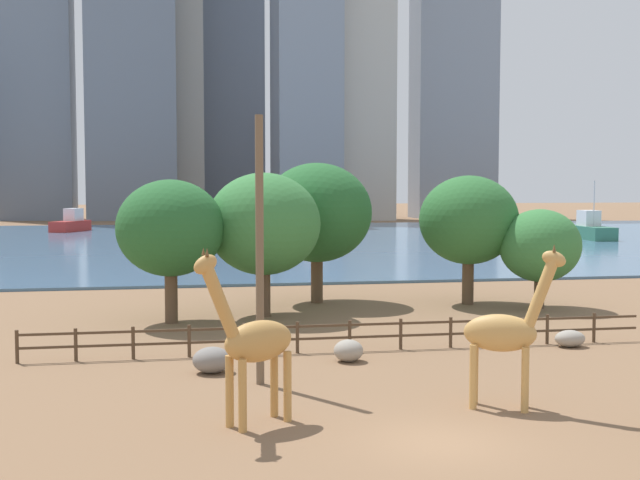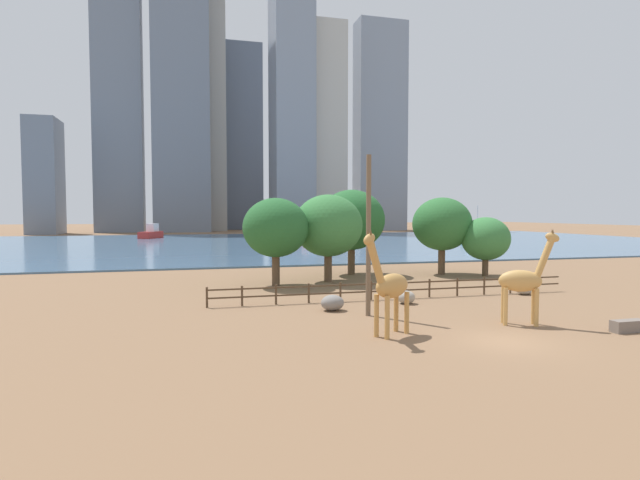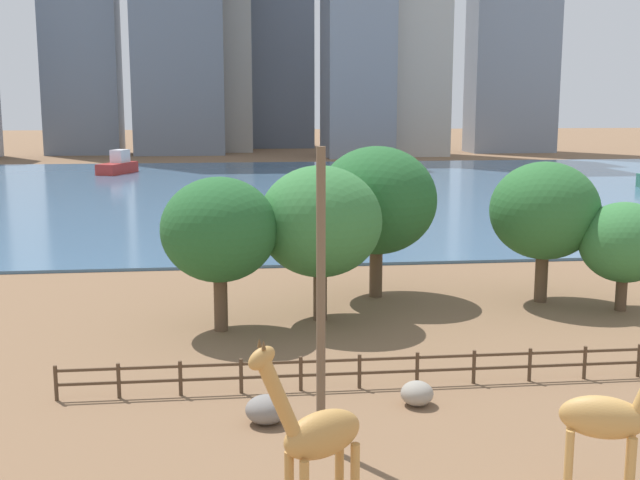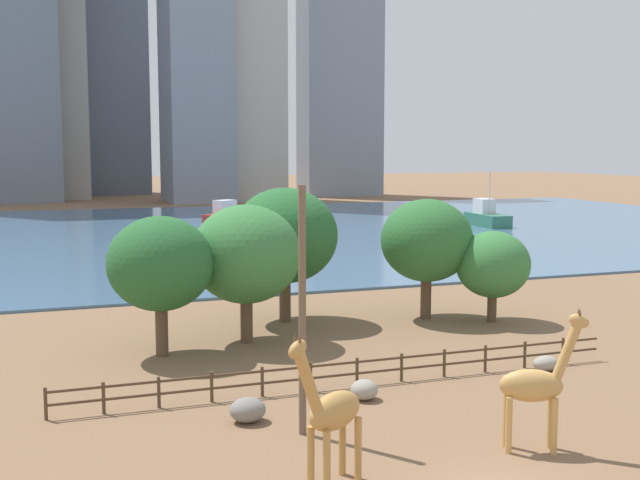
{
  "view_description": "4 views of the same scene",
  "coord_description": "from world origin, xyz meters",
  "px_view_note": "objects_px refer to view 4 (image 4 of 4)",
  "views": [
    {
      "loc": [
        -6.77,
        -20.09,
        6.85
      ],
      "look_at": [
        1.64,
        27.74,
        3.56
      ],
      "focal_mm": 45.0,
      "sensor_mm": 36.0,
      "label": 1
    },
    {
      "loc": [
        -14.06,
        -19.72,
        5.91
      ],
      "look_at": [
        1.26,
        38.22,
        2.7
      ],
      "focal_mm": 28.0,
      "sensor_mm": 36.0,
      "label": 2
    },
    {
      "loc": [
        -6.79,
        -16.06,
        10.57
      ],
      "look_at": [
        -2.06,
        24.79,
        3.38
      ],
      "focal_mm": 45.0,
      "sensor_mm": 36.0,
      "label": 3
    },
    {
      "loc": [
        -13.25,
        -20.06,
        10.58
      ],
      "look_at": [
        1.91,
        21.78,
        5.43
      ],
      "focal_mm": 45.0,
      "sensor_mm": 36.0,
      "label": 4
    }
  ],
  "objects_px": {
    "giraffe_tall": "(536,385)",
    "tree_left_small": "(427,241)",
    "giraffe_companion": "(331,412)",
    "utility_pole": "(302,312)",
    "boat_ferry": "(229,216)",
    "tree_right_tall": "(160,264)",
    "tree_right_small": "(246,254)",
    "tree_left_large": "(493,265)",
    "boat_sailboat": "(487,217)",
    "boulder_by_pole": "(364,390)",
    "tree_center_broad": "(285,236)",
    "boulder_near_fence": "(546,363)",
    "boulder_small": "(248,410)"
  },
  "relations": [
    {
      "from": "tree_right_tall",
      "to": "tree_right_small",
      "type": "relative_size",
      "value": 0.95
    },
    {
      "from": "tree_center_broad",
      "to": "tree_right_small",
      "type": "xyz_separation_m",
      "value": [
        -3.56,
        -4.33,
        -0.43
      ]
    },
    {
      "from": "giraffe_tall",
      "to": "giraffe_companion",
      "type": "distance_m",
      "value": 7.79
    },
    {
      "from": "boulder_near_fence",
      "to": "tree_left_small",
      "type": "relative_size",
      "value": 0.18
    },
    {
      "from": "utility_pole",
      "to": "tree_left_large",
      "type": "relative_size",
      "value": 1.67
    },
    {
      "from": "giraffe_tall",
      "to": "utility_pole",
      "type": "bearing_deg",
      "value": 173.33
    },
    {
      "from": "boulder_small",
      "to": "tree_center_broad",
      "type": "relative_size",
      "value": 0.17
    },
    {
      "from": "boulder_near_fence",
      "to": "tree_center_broad",
      "type": "distance_m",
      "value": 17.56
    },
    {
      "from": "giraffe_tall",
      "to": "boulder_near_fence",
      "type": "relative_size",
      "value": 3.89
    },
    {
      "from": "boulder_near_fence",
      "to": "tree_right_small",
      "type": "height_order",
      "value": "tree_right_small"
    },
    {
      "from": "giraffe_tall",
      "to": "boat_ferry",
      "type": "bearing_deg",
      "value": 108.57
    },
    {
      "from": "giraffe_companion",
      "to": "boulder_by_pole",
      "type": "bearing_deg",
      "value": -150.48
    },
    {
      "from": "tree_center_broad",
      "to": "tree_left_small",
      "type": "relative_size",
      "value": 1.1
    },
    {
      "from": "giraffe_tall",
      "to": "tree_right_tall",
      "type": "relative_size",
      "value": 0.71
    },
    {
      "from": "boulder_by_pole",
      "to": "tree_right_tall",
      "type": "distance_m",
      "value": 12.98
    },
    {
      "from": "boulder_near_fence",
      "to": "tree_center_broad",
      "type": "xyz_separation_m",
      "value": [
        -8.42,
        14.6,
        4.91
      ]
    },
    {
      "from": "giraffe_tall",
      "to": "boat_sailboat",
      "type": "distance_m",
      "value": 80.4
    },
    {
      "from": "tree_left_large",
      "to": "boulder_by_pole",
      "type": "bearing_deg",
      "value": -139.38
    },
    {
      "from": "giraffe_companion",
      "to": "utility_pole",
      "type": "xyz_separation_m",
      "value": [
        0.66,
        4.74,
        2.19
      ]
    },
    {
      "from": "tree_right_small",
      "to": "boat_sailboat",
      "type": "bearing_deg",
      "value": 47.6
    },
    {
      "from": "boulder_small",
      "to": "boat_sailboat",
      "type": "distance_m",
      "value": 80.1
    },
    {
      "from": "giraffe_tall",
      "to": "tree_left_small",
      "type": "relative_size",
      "value": 0.69
    },
    {
      "from": "utility_pole",
      "to": "tree_right_small",
      "type": "bearing_deg",
      "value": 83.47
    },
    {
      "from": "tree_right_tall",
      "to": "boat_ferry",
      "type": "bearing_deg",
      "value": 73.66
    },
    {
      "from": "giraffe_tall",
      "to": "utility_pole",
      "type": "distance_m",
      "value": 8.63
    },
    {
      "from": "boulder_small",
      "to": "tree_left_small",
      "type": "distance_m",
      "value": 21.62
    },
    {
      "from": "boat_ferry",
      "to": "boulder_small",
      "type": "bearing_deg",
      "value": -135.39
    },
    {
      "from": "giraffe_companion",
      "to": "tree_right_tall",
      "type": "relative_size",
      "value": 0.72
    },
    {
      "from": "giraffe_companion",
      "to": "tree_left_large",
      "type": "height_order",
      "value": "tree_left_large"
    },
    {
      "from": "boat_ferry",
      "to": "boulder_near_fence",
      "type": "bearing_deg",
      "value": -124.21
    },
    {
      "from": "tree_right_small",
      "to": "tree_left_small",
      "type": "bearing_deg",
      "value": 10.49
    },
    {
      "from": "tree_left_small",
      "to": "boat_ferry",
      "type": "bearing_deg",
      "value": 87.96
    },
    {
      "from": "tree_left_small",
      "to": "boulder_by_pole",
      "type": "bearing_deg",
      "value": -126.13
    },
    {
      "from": "tree_left_large",
      "to": "boat_sailboat",
      "type": "height_order",
      "value": "boat_sailboat"
    },
    {
      "from": "giraffe_companion",
      "to": "tree_left_large",
      "type": "xyz_separation_m",
      "value": [
        17.73,
        19.12,
        1.08
      ]
    },
    {
      "from": "tree_right_tall",
      "to": "boulder_by_pole",
      "type": "bearing_deg",
      "value": -55.8
    },
    {
      "from": "giraffe_tall",
      "to": "boulder_small",
      "type": "height_order",
      "value": "giraffe_tall"
    },
    {
      "from": "giraffe_companion",
      "to": "boat_ferry",
      "type": "height_order",
      "value": "giraffe_companion"
    },
    {
      "from": "utility_pole",
      "to": "boat_ferry",
      "type": "distance_m",
      "value": 79.64
    },
    {
      "from": "tree_right_tall",
      "to": "boulder_small",
      "type": "bearing_deg",
      "value": -82.02
    },
    {
      "from": "giraffe_tall",
      "to": "tree_left_large",
      "type": "bearing_deg",
      "value": 86.64
    },
    {
      "from": "boat_ferry",
      "to": "giraffe_companion",
      "type": "bearing_deg",
      "value": -133.77
    },
    {
      "from": "tree_center_broad",
      "to": "boulder_by_pole",
      "type": "bearing_deg",
      "value": -95.28
    },
    {
      "from": "boulder_small",
      "to": "boat_sailboat",
      "type": "bearing_deg",
      "value": 51.89
    },
    {
      "from": "giraffe_companion",
      "to": "boulder_near_fence",
      "type": "relative_size",
      "value": 3.96
    },
    {
      "from": "boulder_near_fence",
      "to": "boulder_by_pole",
      "type": "xyz_separation_m",
      "value": [
        -9.87,
        -1.14,
        0.07
      ]
    },
    {
      "from": "boulder_near_fence",
      "to": "boat_ferry",
      "type": "bearing_deg",
      "value": 88.24
    },
    {
      "from": "giraffe_companion",
      "to": "boat_ferry",
      "type": "bearing_deg",
      "value": -131.98
    },
    {
      "from": "tree_right_tall",
      "to": "tree_right_small",
      "type": "distance_m",
      "value": 4.95
    },
    {
      "from": "giraffe_tall",
      "to": "tree_left_large",
      "type": "relative_size",
      "value": 0.92
    }
  ]
}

